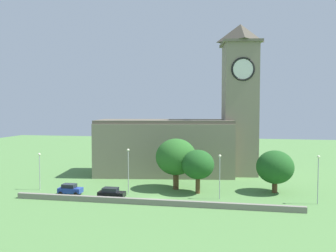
# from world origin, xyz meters

# --- Properties ---
(ground_plane) EXTENTS (200.00, 200.00, 0.00)m
(ground_plane) POSITION_xyz_m (0.00, 15.00, 0.00)
(ground_plane) COLOR #517F42
(church) EXTENTS (36.72, 16.42, 33.06)m
(church) POSITION_xyz_m (1.91, 22.51, 9.08)
(church) COLOR gray
(church) RESTS_ON ground
(quay_barrier) EXTENTS (44.83, 0.70, 0.88)m
(quay_barrier) POSITION_xyz_m (0.00, -2.66, 0.44)
(quay_barrier) COLOR gray
(quay_barrier) RESTS_ON ground
(car_blue) EXTENTS (4.02, 2.06, 1.82)m
(car_blue) POSITION_xyz_m (-15.16, 0.93, 0.91)
(car_blue) COLOR #233D9E
(car_blue) RESTS_ON ground
(car_black) EXTENTS (4.41, 2.20, 1.76)m
(car_black) POSITION_xyz_m (-7.32, -0.25, 0.89)
(car_black) COLOR black
(car_black) RESTS_ON ground
(streetlamp_west_end) EXTENTS (0.44, 0.44, 6.68)m
(streetlamp_west_end) POSITION_xyz_m (-22.03, 3.01, 4.49)
(streetlamp_west_end) COLOR #9EA0A5
(streetlamp_west_end) RESTS_ON ground
(streetlamp_west_mid) EXTENTS (0.44, 0.44, 7.82)m
(streetlamp_west_mid) POSITION_xyz_m (-5.45, 3.07, 5.14)
(streetlamp_west_mid) COLOR #9EA0A5
(streetlamp_west_mid) RESTS_ON ground
(streetlamp_central) EXTENTS (0.44, 0.44, 7.28)m
(streetlamp_central) POSITION_xyz_m (10.09, 2.48, 4.83)
(streetlamp_central) COLOR #9EA0A5
(streetlamp_central) RESTS_ON ground
(streetlamp_east_mid) EXTENTS (0.44, 0.44, 7.55)m
(streetlamp_east_mid) POSITION_xyz_m (25.01, 2.23, 4.99)
(streetlamp_east_mid) COLOR #9EA0A5
(streetlamp_east_mid) RESTS_ON ground
(tree_riverside_west) EXTENTS (7.36, 7.36, 9.24)m
(tree_riverside_west) POSITION_xyz_m (2.05, 8.02, 5.89)
(tree_riverside_west) COLOR brown
(tree_riverside_west) RESTS_ON ground
(tree_riverside_east) EXTENTS (6.43, 6.43, 7.40)m
(tree_riverside_east) POSITION_xyz_m (19.45, 8.52, 4.48)
(tree_riverside_east) COLOR brown
(tree_riverside_east) RESTS_ON ground
(tree_by_tower) EXTENTS (5.63, 5.63, 7.58)m
(tree_by_tower) POSITION_xyz_m (6.27, 5.59, 5.01)
(tree_by_tower) COLOR brown
(tree_by_tower) RESTS_ON ground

